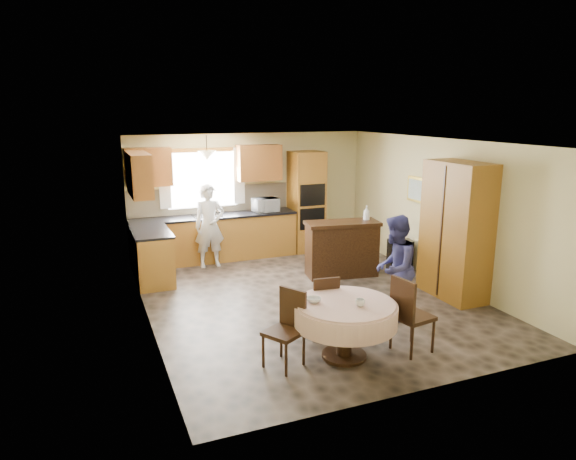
% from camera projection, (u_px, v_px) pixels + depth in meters
% --- Properties ---
extents(floor, '(5.00, 6.00, 0.01)m').
position_uv_depth(floor, '(308.00, 298.00, 8.28)').
color(floor, brown).
rests_on(floor, ground).
extents(ceiling, '(5.00, 6.00, 0.01)m').
position_uv_depth(ceiling, '(310.00, 142.00, 7.70)').
color(ceiling, white).
rests_on(ceiling, wall_back).
extents(wall_back, '(5.00, 0.02, 2.50)m').
position_uv_depth(wall_back, '(250.00, 194.00, 10.70)').
color(wall_back, '#CDC283').
rests_on(wall_back, floor).
extents(wall_front, '(5.00, 0.02, 2.50)m').
position_uv_depth(wall_front, '(429.00, 281.00, 5.28)').
color(wall_front, '#CDC283').
rests_on(wall_front, floor).
extents(wall_left, '(0.02, 6.00, 2.50)m').
position_uv_depth(wall_left, '(144.00, 237.00, 7.08)').
color(wall_left, '#CDC283').
rests_on(wall_left, floor).
extents(wall_right, '(0.02, 6.00, 2.50)m').
position_uv_depth(wall_right, '(440.00, 211.00, 8.90)').
color(wall_right, '#CDC283').
rests_on(wall_right, floor).
extents(window, '(1.40, 0.03, 1.10)m').
position_uv_depth(window, '(202.00, 180.00, 10.23)').
color(window, white).
rests_on(window, wall_back).
extents(curtain_left, '(0.22, 0.02, 1.15)m').
position_uv_depth(curtain_left, '(165.00, 179.00, 9.90)').
color(curtain_left, white).
rests_on(curtain_left, wall_back).
extents(curtain_right, '(0.22, 0.02, 1.15)m').
position_uv_depth(curtain_right, '(239.00, 176.00, 10.45)').
color(curtain_right, white).
rests_on(curtain_right, wall_back).
extents(base_cab_back, '(3.30, 0.60, 0.88)m').
position_uv_depth(base_cab_back, '(215.00, 238.00, 10.30)').
color(base_cab_back, '#B47830').
rests_on(base_cab_back, floor).
extents(counter_back, '(3.30, 0.64, 0.04)m').
position_uv_depth(counter_back, '(214.00, 216.00, 10.20)').
color(counter_back, black).
rests_on(counter_back, base_cab_back).
extents(base_cab_left, '(0.60, 1.20, 0.88)m').
position_uv_depth(base_cab_left, '(152.00, 257.00, 9.00)').
color(base_cab_left, '#B47830').
rests_on(base_cab_left, floor).
extents(counter_left, '(0.64, 1.20, 0.04)m').
position_uv_depth(counter_left, '(151.00, 232.00, 8.89)').
color(counter_left, black).
rests_on(counter_left, base_cab_left).
extents(backsplash, '(3.30, 0.02, 0.55)m').
position_uv_depth(backsplash, '(210.00, 200.00, 10.39)').
color(backsplash, tan).
rests_on(backsplash, wall_back).
extents(wall_cab_left, '(0.85, 0.33, 0.72)m').
position_uv_depth(wall_cab_left, '(148.00, 167.00, 9.65)').
color(wall_cab_left, '#A15F28').
rests_on(wall_cab_left, wall_back).
extents(wall_cab_right, '(0.90, 0.33, 0.72)m').
position_uv_depth(wall_cab_right, '(259.00, 163.00, 10.45)').
color(wall_cab_right, '#A15F28').
rests_on(wall_cab_right, wall_back).
extents(wall_cab_side, '(0.33, 1.20, 0.72)m').
position_uv_depth(wall_cab_side, '(139.00, 174.00, 8.61)').
color(wall_cab_side, '#A15F28').
rests_on(wall_cab_side, wall_left).
extents(oven_tower, '(0.66, 0.62, 2.12)m').
position_uv_depth(oven_tower, '(306.00, 202.00, 10.88)').
color(oven_tower, '#B47830').
rests_on(oven_tower, floor).
extents(oven_upper, '(0.56, 0.01, 0.45)m').
position_uv_depth(oven_upper, '(313.00, 195.00, 10.55)').
color(oven_upper, black).
rests_on(oven_upper, oven_tower).
extents(oven_lower, '(0.56, 0.01, 0.45)m').
position_uv_depth(oven_lower, '(312.00, 219.00, 10.67)').
color(oven_lower, black).
rests_on(oven_lower, oven_tower).
extents(pendant, '(0.36, 0.36, 0.18)m').
position_uv_depth(pendant, '(207.00, 156.00, 9.68)').
color(pendant, beige).
rests_on(pendant, ceiling).
extents(sideboard, '(1.39, 0.74, 0.95)m').
position_uv_depth(sideboard, '(342.00, 250.00, 9.32)').
color(sideboard, '#35210E').
rests_on(sideboard, floor).
extents(space_heater, '(0.49, 0.41, 0.59)m').
position_uv_depth(space_heater, '(400.00, 255.00, 9.65)').
color(space_heater, black).
rests_on(space_heater, floor).
extents(cupboard, '(0.57, 1.15, 2.19)m').
position_uv_depth(cupboard, '(456.00, 231.00, 8.15)').
color(cupboard, '#B47830').
rests_on(cupboard, floor).
extents(dining_table, '(1.26, 1.26, 0.71)m').
position_uv_depth(dining_table, '(345.00, 315.00, 6.20)').
color(dining_table, '#35210E').
rests_on(dining_table, floor).
extents(chair_left, '(0.54, 0.54, 0.92)m').
position_uv_depth(chair_left, '(287.00, 324.00, 6.04)').
color(chair_left, '#35210E').
rests_on(chair_left, floor).
extents(chair_back, '(0.41, 0.41, 0.86)m').
position_uv_depth(chair_back, '(324.00, 304.00, 6.76)').
color(chair_back, '#35210E').
rests_on(chair_back, floor).
extents(chair_right, '(0.49, 0.49, 0.98)m').
position_uv_depth(chair_right, '(409.00, 311.00, 6.33)').
color(chair_right, '#35210E').
rests_on(chair_right, floor).
extents(framed_picture, '(0.06, 0.56, 0.46)m').
position_uv_depth(framed_picture, '(417.00, 190.00, 9.41)').
color(framed_picture, gold).
rests_on(framed_picture, wall_right).
extents(microwave, '(0.53, 0.39, 0.28)m').
position_uv_depth(microwave, '(266.00, 205.00, 10.50)').
color(microwave, silver).
rests_on(microwave, counter_back).
extents(person_sink, '(0.60, 0.40, 1.60)m').
position_uv_depth(person_sink, '(209.00, 226.00, 9.79)').
color(person_sink, silver).
rests_on(person_sink, floor).
extents(person_dining, '(0.94, 0.93, 1.53)m').
position_uv_depth(person_dining, '(395.00, 268.00, 7.31)').
color(person_dining, navy).
rests_on(person_dining, floor).
extents(bowl_sideboard, '(0.30, 0.30, 0.06)m').
position_uv_depth(bowl_sideboard, '(324.00, 225.00, 9.07)').
color(bowl_sideboard, '#B2B2B2').
rests_on(bowl_sideboard, sideboard).
extents(bottle_sideboard, '(0.16, 0.16, 0.32)m').
position_uv_depth(bottle_sideboard, '(366.00, 214.00, 9.35)').
color(bottle_sideboard, silver).
rests_on(bottle_sideboard, sideboard).
extents(cup_table, '(0.11, 0.11, 0.09)m').
position_uv_depth(cup_table, '(360.00, 303.00, 6.03)').
color(cup_table, '#B2B2B2').
rests_on(cup_table, dining_table).
extents(bowl_table, '(0.19, 0.19, 0.06)m').
position_uv_depth(bowl_table, '(314.00, 300.00, 6.16)').
color(bowl_table, '#B2B2B2').
rests_on(bowl_table, dining_table).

